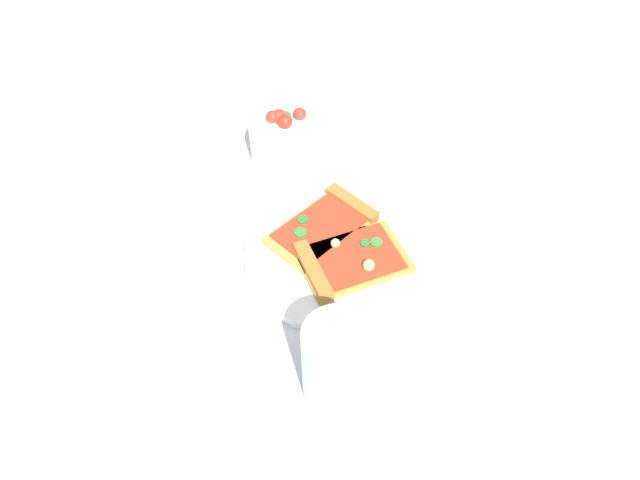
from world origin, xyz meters
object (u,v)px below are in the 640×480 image
at_px(pizza_slice_near, 326,224).
at_px(plate, 346,252).
at_px(salad_bowl, 285,139).
at_px(pizza_slice_far, 345,261).
at_px(soda_glass, 337,365).

bearing_deg(pizza_slice_near, plate, 162.30).
relative_size(plate, salad_bowl, 2.38).
bearing_deg(salad_bowl, pizza_slice_near, 150.29).
relative_size(pizza_slice_near, pizza_slice_far, 0.91).
distance_m(plate, soda_glass, 0.21).
distance_m(pizza_slice_far, soda_glass, 0.18).
height_order(plate, soda_glass, soda_glass).
bearing_deg(plate, salad_bowl, -27.16).
distance_m(pizza_slice_near, pizza_slice_far, 0.07).
height_order(plate, salad_bowl, salad_bowl).
height_order(salad_bowl, soda_glass, soda_glass).
xyz_separation_m(plate, soda_glass, (-0.12, 0.17, 0.05)).
bearing_deg(salad_bowl, soda_glass, 139.84).
distance_m(plate, pizza_slice_far, 0.03).
bearing_deg(pizza_slice_far, salad_bowl, -29.94).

